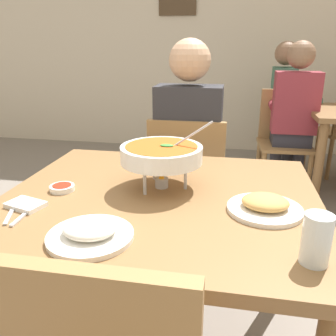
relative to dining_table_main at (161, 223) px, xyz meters
The scene contains 16 objects.
cafe_rear_partition 3.50m from the dining_table_main, 90.00° to the left, with size 10.00×0.10×3.00m, color beige.
dining_table_main is the anchor object (origin of this frame).
chair_diner_main 0.79m from the dining_table_main, 90.00° to the left, with size 0.44×0.44×0.90m.
diner_main 0.82m from the dining_table_main, 90.00° to the left, with size 0.40×0.45×1.31m.
curry_bowl 0.25m from the dining_table_main, 97.62° to the left, with size 0.33×0.30×0.26m.
rice_plate 0.38m from the dining_table_main, 111.17° to the right, with size 0.24×0.24×0.06m.
appetizer_plate 0.39m from the dining_table_main, 10.97° to the right, with size 0.24×0.24×0.06m.
sauce_dish 0.38m from the dining_table_main, behind, with size 0.09×0.09×0.02m.
napkin_folded 0.47m from the dining_table_main, 156.65° to the right, with size 0.12×0.08×0.02m, color white.
fork_utensil 0.51m from the dining_table_main, 152.23° to the right, with size 0.01×0.17×0.01m, color silver.
spoon_utensil 0.47m from the dining_table_main, 149.27° to the right, with size 0.01×0.17×0.01m, color silver.
drink_glass 0.59m from the dining_table_main, 36.74° to the right, with size 0.07×0.07×0.13m.
chair_bg_left 2.22m from the dining_table_main, 71.75° to the left, with size 0.46×0.46×0.90m.
chair_bg_middle 2.65m from the dining_table_main, 71.35° to the left, with size 0.47×0.47×0.90m.
patron_bg_left 2.13m from the dining_table_main, 69.64° to the left, with size 0.40×0.45×1.31m.
patron_bg_middle 2.62m from the dining_table_main, 73.67° to the left, with size 0.45×0.40×1.31m.
Camera 1 is at (0.24, -1.14, 1.28)m, focal length 37.90 mm.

